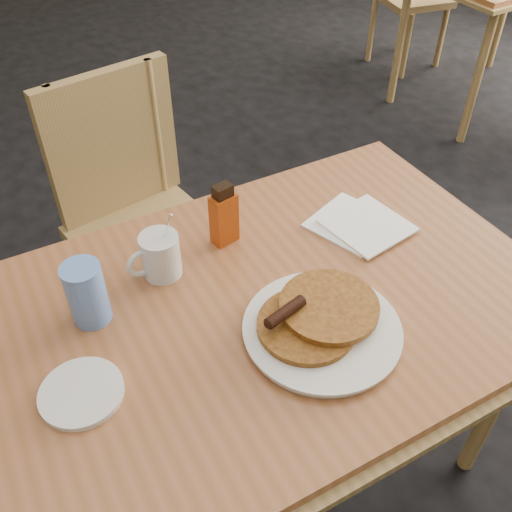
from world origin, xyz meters
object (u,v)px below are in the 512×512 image
(main_table, at_px, (271,312))
(chair_main_far, at_px, (133,198))
(blue_tumbler, at_px, (87,293))
(syrup_bottle, at_px, (224,216))
(pancake_plate, at_px, (320,325))
(coffee_mug, at_px, (159,255))

(main_table, distance_m, chair_main_far, 0.76)
(chair_main_far, relative_size, blue_tumbler, 6.77)
(syrup_bottle, bearing_deg, chair_main_far, 85.51)
(blue_tumbler, bearing_deg, chair_main_far, 60.88)
(pancake_plate, xyz_separation_m, syrup_bottle, (-0.01, 0.34, 0.05))
(chair_main_far, distance_m, syrup_bottle, 0.60)
(pancake_plate, bearing_deg, syrup_bottle, 91.84)
(coffee_mug, distance_m, blue_tumbler, 0.18)
(main_table, relative_size, chair_main_far, 1.39)
(coffee_mug, distance_m, syrup_bottle, 0.17)
(pancake_plate, height_order, syrup_bottle, syrup_bottle)
(chair_main_far, height_order, pancake_plate, chair_main_far)
(chair_main_far, bearing_deg, syrup_bottle, -92.58)
(coffee_mug, bearing_deg, blue_tumbler, 172.19)
(main_table, relative_size, syrup_bottle, 8.33)
(chair_main_far, height_order, syrup_bottle, chair_main_far)
(main_table, height_order, chair_main_far, chair_main_far)
(main_table, distance_m, coffee_mug, 0.27)
(main_table, bearing_deg, coffee_mug, 128.49)
(chair_main_far, distance_m, pancake_plate, 0.90)
(coffee_mug, bearing_deg, chair_main_far, 54.55)
(syrup_bottle, bearing_deg, blue_tumbler, -177.77)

